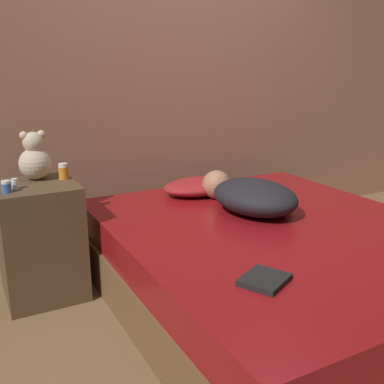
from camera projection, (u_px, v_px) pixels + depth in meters
ground_plane at (275, 299)px, 2.57m from camera, size 12.00×12.00×0.00m
wall_back at (173, 64)px, 3.33m from camera, size 8.00×0.06×2.60m
bed at (277, 264)px, 2.51m from camera, size 1.74×2.07×0.45m
nightstand at (41, 240)px, 2.56m from camera, size 0.43×0.46×0.66m
pillow at (200, 186)px, 3.05m from camera, size 0.53×0.34×0.11m
person_lying at (250, 195)px, 2.68m from camera, size 0.49×0.76×0.20m
teddy_bear at (35, 158)px, 2.54m from camera, size 0.18×0.18×0.28m
bottle_white at (15, 184)px, 2.36m from camera, size 0.04×0.04×0.06m
bottle_orange at (63, 172)px, 2.56m from camera, size 0.06×0.06×0.09m
bottle_blue at (6, 187)px, 2.29m from camera, size 0.05×0.05×0.06m
book at (264, 280)px, 1.80m from camera, size 0.24×0.23×0.02m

